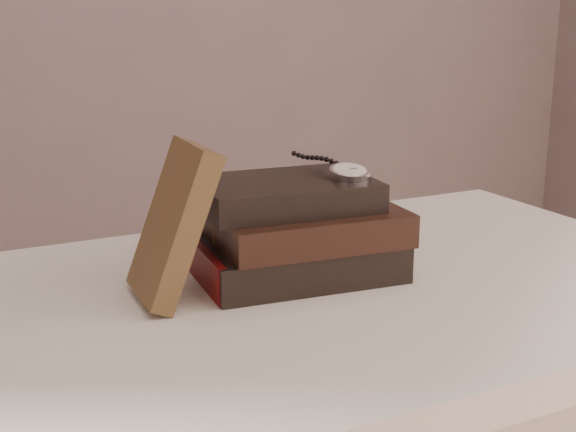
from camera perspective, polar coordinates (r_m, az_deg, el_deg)
name	(u,v)px	position (r m, az deg, el deg)	size (l,w,h in m)	color
table	(310,357)	(0.98, 1.60, -10.02)	(1.00, 0.60, 0.75)	white
book_stack	(297,231)	(0.96, 0.61, -1.08)	(0.25, 0.19, 0.12)	black
journal	(173,223)	(0.88, -8.15, -0.49)	(0.03, 0.11, 0.18)	#402D18
pocket_watch	(346,171)	(0.96, 4.15, 3.22)	(0.05, 0.15, 0.02)	silver
eyeglasses	(210,212)	(1.01, -5.55, 0.27)	(0.11, 0.12, 0.05)	silver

